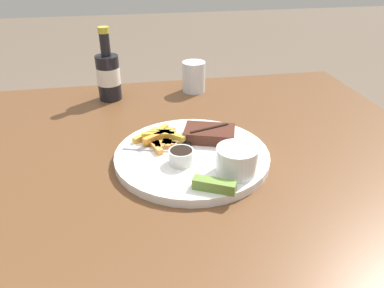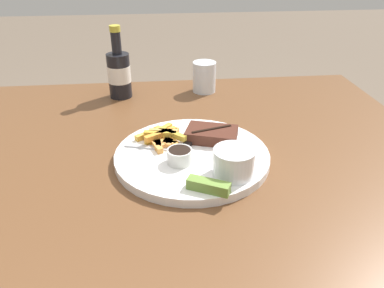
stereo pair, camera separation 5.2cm
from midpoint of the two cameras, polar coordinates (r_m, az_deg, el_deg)
name	(u,v)px [view 1 (the left image)]	position (r m, az deg, el deg)	size (l,w,h in m)	color
dining_table	(192,196)	(0.84, -1.81, -7.95)	(1.11, 0.98, 0.77)	brown
dinner_plate	(192,156)	(0.78, -1.93, -1.90)	(0.32, 0.32, 0.02)	white
steak_portion	(209,134)	(0.82, 0.84, 1.55)	(0.13, 0.10, 0.03)	#472319
fries_pile	(160,138)	(0.81, -6.77, 0.86)	(0.11, 0.12, 0.02)	#E09247
coleslaw_cup	(237,159)	(0.70, 4.69, -2.34)	(0.08, 0.08, 0.05)	white
dipping_sauce_cup	(181,156)	(0.73, -3.70, -1.87)	(0.05, 0.05, 0.03)	silver
pickle_spear	(214,185)	(0.66, 1.13, -6.32)	(0.08, 0.05, 0.02)	olive
fork_utensil	(152,149)	(0.79, -8.07, -0.82)	(0.13, 0.05, 0.00)	#B7B7BC
knife_utensil	(190,141)	(0.81, -2.19, 0.48)	(0.10, 0.15, 0.01)	#B7B7BC
beer_bottle	(108,75)	(1.09, -14.01, 10.21)	(0.06, 0.06, 0.20)	black
drinking_glass	(194,77)	(1.12, -1.09, 10.19)	(0.07, 0.07, 0.09)	silver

